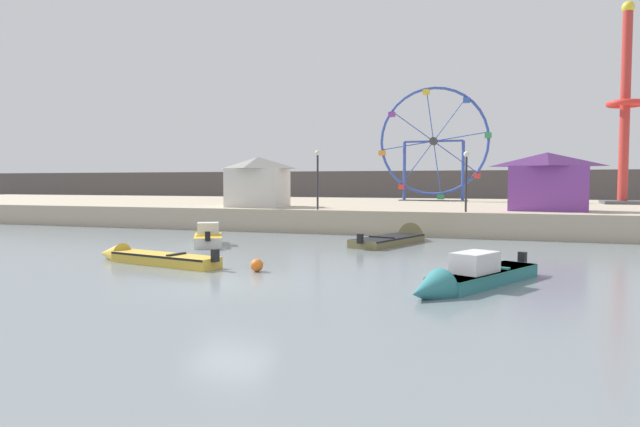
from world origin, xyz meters
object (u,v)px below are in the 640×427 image
(motorboat_olive_wood, at_px, (401,238))
(motorboat_white_red_stripe, at_px, (208,237))
(promenade_lamp_near, at_px, (318,170))
(mooring_buoy_orange, at_px, (257,265))
(motorboat_mustard_yellow, at_px, (146,257))
(motorboat_teal_painted, at_px, (468,278))
(carnival_booth_purple_stall, at_px, (547,180))
(drop_tower_red_tower, at_px, (625,116))
(promenade_lamp_far, at_px, (466,172))
(ferris_wheel_blue_frame, at_px, (433,144))
(carnival_booth_white_ticket, at_px, (258,181))

(motorboat_olive_wood, xyz_separation_m, motorboat_white_red_stripe, (-8.93, -3.76, 0.13))
(promenade_lamp_near, distance_m, mooring_buoy_orange, 14.98)
(motorboat_olive_wood, xyz_separation_m, mooring_buoy_orange, (-3.05, -10.67, 0.01))
(motorboat_mustard_yellow, relative_size, motorboat_teal_painted, 1.03)
(motorboat_white_red_stripe, distance_m, carnival_booth_purple_stall, 19.48)
(motorboat_white_red_stripe, relative_size, drop_tower_red_tower, 0.27)
(promenade_lamp_far, bearing_deg, carnival_booth_purple_stall, 33.14)
(motorboat_teal_painted, height_order, carnival_booth_purple_stall, carnival_booth_purple_stall)
(motorboat_white_red_stripe, height_order, carnival_booth_purple_stall, carnival_booth_purple_stall)
(motorboat_white_red_stripe, bearing_deg, promenade_lamp_near, -52.91)
(motorboat_teal_painted, xyz_separation_m, promenade_lamp_near, (-9.70, 15.10, 3.46))
(promenade_lamp_far, bearing_deg, ferris_wheel_blue_frame, 102.74)
(motorboat_teal_painted, relative_size, mooring_buoy_orange, 13.51)
(motorboat_teal_painted, xyz_separation_m, mooring_buoy_orange, (-7.03, 0.78, -0.08))
(motorboat_teal_painted, relative_size, promenade_lamp_near, 1.67)
(motorboat_olive_wood, distance_m, promenade_lamp_near, 7.65)
(motorboat_olive_wood, bearing_deg, promenade_lamp_near, 75.87)
(carnival_booth_purple_stall, bearing_deg, carnival_booth_white_ticket, -177.52)
(ferris_wheel_blue_frame, height_order, promenade_lamp_near, ferris_wheel_blue_frame)
(motorboat_teal_painted, distance_m, promenade_lamp_near, 18.27)
(motorboat_olive_wood, relative_size, promenade_lamp_far, 1.86)
(motorboat_teal_painted, relative_size, carnival_booth_white_ticket, 1.41)
(motorboat_mustard_yellow, bearing_deg, drop_tower_red_tower, -113.98)
(motorboat_mustard_yellow, height_order, ferris_wheel_blue_frame, ferris_wheel_blue_frame)
(carnival_booth_purple_stall, relative_size, mooring_buoy_orange, 10.68)
(motorboat_teal_painted, height_order, mooring_buoy_orange, motorboat_teal_painted)
(motorboat_mustard_yellow, xyz_separation_m, motorboat_teal_painted, (11.87, -1.29, 0.08))
(mooring_buoy_orange, bearing_deg, promenade_lamp_near, 100.55)
(ferris_wheel_blue_frame, distance_m, promenade_lamp_near, 18.51)
(motorboat_olive_wood, xyz_separation_m, promenade_lamp_far, (2.90, 3.91, 3.43))
(motorboat_white_red_stripe, distance_m, carnival_booth_white_ticket, 10.63)
(motorboat_mustard_yellow, xyz_separation_m, carnival_booth_white_ticket, (-3.00, 16.48, 2.91))
(motorboat_teal_painted, bearing_deg, carnival_booth_white_ticket, -113.51)
(drop_tower_red_tower, xyz_separation_m, promenade_lamp_far, (-10.47, -15.13, -4.38))
(motorboat_teal_painted, relative_size, promenade_lamp_far, 1.77)
(motorboat_mustard_yellow, relative_size, motorboat_olive_wood, 0.98)
(promenade_lamp_near, bearing_deg, motorboat_white_red_stripe, -113.44)
(carnival_booth_white_ticket, relative_size, mooring_buoy_orange, 9.59)
(carnival_booth_purple_stall, distance_m, promenade_lamp_near, 13.34)
(motorboat_white_red_stripe, xyz_separation_m, mooring_buoy_orange, (5.87, -6.92, -0.12))
(motorboat_olive_wood, bearing_deg, motorboat_mustard_yellow, 160.51)
(motorboat_mustard_yellow, height_order, promenade_lamp_near, promenade_lamp_near)
(carnival_booth_white_ticket, bearing_deg, motorboat_white_red_stripe, -83.75)
(carnival_booth_white_ticket, relative_size, promenade_lamp_near, 1.18)
(promenade_lamp_near, bearing_deg, carnival_booth_purple_stall, 13.47)
(drop_tower_red_tower, distance_m, carnival_booth_white_ticket, 27.83)
(carnival_booth_purple_stall, bearing_deg, motorboat_white_red_stripe, -145.87)
(ferris_wheel_blue_frame, bearing_deg, mooring_buoy_orange, -93.59)
(motorboat_mustard_yellow, relative_size, promenade_lamp_near, 1.72)
(motorboat_teal_painted, bearing_deg, mooring_buoy_orange, -69.79)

